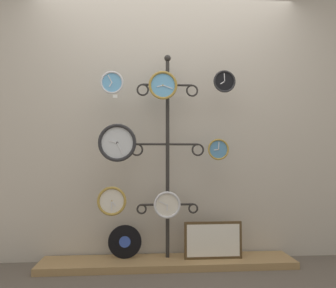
{
  "coord_description": "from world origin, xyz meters",
  "views": [
    {
      "loc": [
        -0.23,
        -2.53,
        0.94
      ],
      "look_at": [
        0.0,
        0.36,
        1.06
      ],
      "focal_mm": 35.0,
      "sensor_mm": 36.0,
      "label": 1
    }
  ],
  "objects_px": {
    "display_stand": "(168,202)",
    "clock_bottom_left": "(112,201)",
    "clock_middle_right": "(218,149)",
    "picture_frame": "(213,240)",
    "vinyl_record": "(125,242)",
    "clock_top_center": "(163,85)",
    "clock_bottom_center": "(167,205)",
    "clock_top_left": "(112,83)",
    "clock_top_right": "(224,82)",
    "clock_middle_left": "(117,143)"
  },
  "relations": [
    {
      "from": "clock_top_center",
      "to": "clock_top_right",
      "type": "distance_m",
      "value": 0.55
    },
    {
      "from": "display_stand",
      "to": "clock_bottom_left",
      "type": "relative_size",
      "value": 7.54
    },
    {
      "from": "clock_top_right",
      "to": "clock_bottom_left",
      "type": "relative_size",
      "value": 0.8
    },
    {
      "from": "vinyl_record",
      "to": "clock_bottom_left",
      "type": "bearing_deg",
      "value": -143.92
    },
    {
      "from": "clock_bottom_center",
      "to": "vinyl_record",
      "type": "distance_m",
      "value": 0.5
    },
    {
      "from": "clock_top_left",
      "to": "clock_bottom_center",
      "type": "distance_m",
      "value": 1.17
    },
    {
      "from": "picture_frame",
      "to": "clock_bottom_center",
      "type": "bearing_deg",
      "value": -178.12
    },
    {
      "from": "clock_top_right",
      "to": "picture_frame",
      "type": "xyz_separation_m",
      "value": [
        -0.11,
        0.02,
        -1.4
      ]
    },
    {
      "from": "clock_top_right",
      "to": "clock_bottom_left",
      "type": "xyz_separation_m",
      "value": [
        -0.99,
        0.01,
        -1.05
      ]
    },
    {
      "from": "clock_bottom_left",
      "to": "vinyl_record",
      "type": "relative_size",
      "value": 0.85
    },
    {
      "from": "clock_top_left",
      "to": "vinyl_record",
      "type": "distance_m",
      "value": 1.4
    },
    {
      "from": "clock_bottom_left",
      "to": "picture_frame",
      "type": "xyz_separation_m",
      "value": [
        0.88,
        0.01,
        -0.35
      ]
    },
    {
      "from": "display_stand",
      "to": "picture_frame",
      "type": "xyz_separation_m",
      "value": [
        0.39,
        -0.08,
        -0.33
      ]
    },
    {
      "from": "display_stand",
      "to": "vinyl_record",
      "type": "relative_size",
      "value": 6.43
    },
    {
      "from": "clock_middle_left",
      "to": "vinyl_record",
      "type": "bearing_deg",
      "value": 52.82
    },
    {
      "from": "vinyl_record",
      "to": "picture_frame",
      "type": "height_order",
      "value": "picture_frame"
    },
    {
      "from": "display_stand",
      "to": "clock_top_center",
      "type": "bearing_deg",
      "value": -117.7
    },
    {
      "from": "clock_top_left",
      "to": "clock_top_center",
      "type": "height_order",
      "value": "clock_top_center"
    },
    {
      "from": "clock_middle_left",
      "to": "clock_middle_right",
      "type": "height_order",
      "value": "clock_middle_left"
    },
    {
      "from": "clock_bottom_center",
      "to": "clock_top_center",
      "type": "bearing_deg",
      "value": 170.95
    },
    {
      "from": "vinyl_record",
      "to": "picture_frame",
      "type": "bearing_deg",
      "value": -4.8
    },
    {
      "from": "clock_top_right",
      "to": "vinyl_record",
      "type": "bearing_deg",
      "value": 174.46
    },
    {
      "from": "clock_top_center",
      "to": "clock_middle_right",
      "type": "distance_m",
      "value": 0.75
    },
    {
      "from": "clock_top_center",
      "to": "picture_frame",
      "type": "height_order",
      "value": "clock_top_center"
    },
    {
      "from": "clock_top_left",
      "to": "clock_bottom_left",
      "type": "distance_m",
      "value": 1.02
    },
    {
      "from": "vinyl_record",
      "to": "display_stand",
      "type": "bearing_deg",
      "value": 2.88
    },
    {
      "from": "clock_top_right",
      "to": "picture_frame",
      "type": "relative_size",
      "value": 0.39
    },
    {
      "from": "clock_top_center",
      "to": "display_stand",
      "type": "bearing_deg",
      "value": 62.3
    },
    {
      "from": "clock_bottom_center",
      "to": "clock_middle_right",
      "type": "bearing_deg",
      "value": 3.13
    },
    {
      "from": "clock_top_center",
      "to": "vinyl_record",
      "type": "xyz_separation_m",
      "value": [
        -0.33,
        0.07,
        -1.37
      ]
    },
    {
      "from": "clock_top_left",
      "to": "picture_frame",
      "type": "xyz_separation_m",
      "value": [
        0.89,
        0.0,
        -1.38
      ]
    },
    {
      "from": "clock_top_right",
      "to": "clock_bottom_center",
      "type": "relative_size",
      "value": 0.85
    },
    {
      "from": "clock_bottom_left",
      "to": "clock_bottom_center",
      "type": "distance_m",
      "value": 0.48
    },
    {
      "from": "clock_bottom_left",
      "to": "clock_top_right",
      "type": "bearing_deg",
      "value": -0.35
    },
    {
      "from": "clock_middle_right",
      "to": "vinyl_record",
      "type": "xyz_separation_m",
      "value": [
        -0.83,
        0.05,
        -0.81
      ]
    },
    {
      "from": "vinyl_record",
      "to": "clock_middle_right",
      "type": "bearing_deg",
      "value": -3.68
    },
    {
      "from": "clock_middle_left",
      "to": "clock_bottom_left",
      "type": "distance_m",
      "value": 0.5
    },
    {
      "from": "clock_top_left",
      "to": "clock_middle_left",
      "type": "distance_m",
      "value": 0.53
    },
    {
      "from": "clock_top_left",
      "to": "clock_top_center",
      "type": "distance_m",
      "value": 0.45
    },
    {
      "from": "clock_top_left",
      "to": "clock_bottom_center",
      "type": "bearing_deg",
      "value": -1.49
    },
    {
      "from": "clock_middle_right",
      "to": "picture_frame",
      "type": "relative_size",
      "value": 0.38
    },
    {
      "from": "clock_top_left",
      "to": "clock_top_right",
      "type": "xyz_separation_m",
      "value": [
        0.99,
        -0.02,
        0.02
      ]
    },
    {
      "from": "clock_top_right",
      "to": "clock_bottom_center",
      "type": "bearing_deg",
      "value": 179.22
    },
    {
      "from": "display_stand",
      "to": "picture_frame",
      "type": "bearing_deg",
      "value": -12.0
    },
    {
      "from": "clock_top_center",
      "to": "picture_frame",
      "type": "distance_m",
      "value": 1.43
    },
    {
      "from": "clock_top_right",
      "to": "clock_bottom_center",
      "type": "xyz_separation_m",
      "value": [
        -0.51,
        0.01,
        -1.09
      ]
    },
    {
      "from": "clock_top_center",
      "to": "vinyl_record",
      "type": "distance_m",
      "value": 1.41
    },
    {
      "from": "clock_bottom_left",
      "to": "clock_top_center",
      "type": "bearing_deg",
      "value": 0.89
    },
    {
      "from": "clock_top_center",
      "to": "clock_middle_left",
      "type": "xyz_separation_m",
      "value": [
        -0.39,
        -0.01,
        -0.51
      ]
    },
    {
      "from": "clock_top_center",
      "to": "clock_middle_right",
      "type": "bearing_deg",
      "value": 2.23
    }
  ]
}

